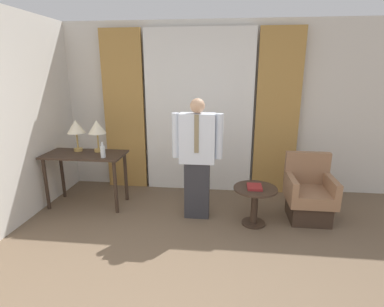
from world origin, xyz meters
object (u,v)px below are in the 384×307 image
object	(u,v)px
armchair	(309,196)
table_lamp_right	(97,128)
table_lamp_left	(76,128)
side_table	(255,199)
bottle_near_edge	(103,151)
desk	(85,162)
person	(197,156)
book	(255,187)

from	to	relation	value
armchair	table_lamp_right	bearing A→B (deg)	175.82
table_lamp_left	side_table	distance (m)	2.73
bottle_near_edge	armchair	world-z (taller)	bottle_near_edge
desk	side_table	xyz separation A→B (m)	(2.41, -0.34, -0.32)
table_lamp_right	person	distance (m)	1.55
armchair	side_table	xyz separation A→B (m)	(-0.74, -0.25, 0.02)
side_table	table_lamp_right	bearing A→B (deg)	168.30
side_table	desk	bearing A→B (deg)	172.09
table_lamp_left	table_lamp_right	bearing A→B (deg)	0.00
book	table_lamp_left	bearing A→B (deg)	169.47
table_lamp_left	table_lamp_right	xyz separation A→B (m)	(0.32, 0.00, 0.00)
table_lamp_left	person	xyz separation A→B (m)	(1.81, -0.33, -0.27)
table_lamp_right	armchair	size ratio (longest dim) A/B	0.53
book	bottle_near_edge	bearing A→B (deg)	174.86
table_lamp_right	bottle_near_edge	xyz separation A→B (m)	(0.19, -0.29, -0.26)
table_lamp_right	book	bearing A→B (deg)	-11.99
desk	armchair	world-z (taller)	armchair
desk	table_lamp_left	distance (m)	0.52
desk	side_table	distance (m)	2.46
side_table	person	bearing A→B (deg)	169.77
person	table_lamp_left	bearing A→B (deg)	169.70
side_table	book	size ratio (longest dim) A/B	2.48
table_lamp_right	bottle_near_edge	world-z (taller)	table_lamp_right
bottle_near_edge	person	xyz separation A→B (m)	(1.30, -0.04, -0.01)
bottle_near_edge	armchair	xyz separation A→B (m)	(2.80, 0.07, -0.56)
armchair	book	size ratio (longest dim) A/B	3.92
person	side_table	world-z (taller)	person
desk	table_lamp_right	world-z (taller)	table_lamp_right
table_lamp_left	side_table	size ratio (longest dim) A/B	0.83
table_lamp_left	book	size ratio (longest dim) A/B	2.07
table_lamp_right	armchair	world-z (taller)	table_lamp_right
person	book	world-z (taller)	person
bottle_near_edge	table_lamp_left	bearing A→B (deg)	150.11
desk	table_lamp_left	size ratio (longest dim) A/B	2.48
desk	table_lamp_left	bearing A→B (deg)	140.54
bottle_near_edge	table_lamp_right	bearing A→B (deg)	122.79
table_lamp_left	armchair	world-z (taller)	table_lamp_left
bottle_near_edge	side_table	distance (m)	2.14
book	person	bearing A→B (deg)	168.90
armchair	side_table	size ratio (longest dim) A/B	1.58
desk	person	xyz separation A→B (m)	(1.65, -0.20, 0.21)
table_lamp_right	armchair	distance (m)	3.11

